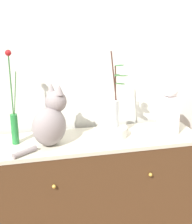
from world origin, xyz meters
name	(u,v)px	position (x,y,z in m)	size (l,w,h in m)	color
wall_back	(87,67)	(0.00, 0.28, 1.30)	(4.40, 0.08, 2.60)	silver
sideboard	(96,196)	(0.00, 0.00, 0.44)	(1.38, 0.43, 0.88)	#4C311C
cat_sitting	(50,121)	(-0.29, -0.03, 1.03)	(0.37, 0.31, 0.38)	gray
vase_slim_green	(14,119)	(-0.51, 0.03, 1.04)	(0.06, 0.04, 0.58)	#247B38
bowl_porcelain	(112,132)	(0.11, 0.01, 0.91)	(0.20, 0.20, 0.06)	silver
vase_glass_clear	(113,111)	(0.11, 0.01, 1.05)	(0.13, 0.13, 0.50)	silver
jar_lidded_porcelain	(168,111)	(0.49, -0.02, 1.03)	(0.12, 0.12, 0.34)	white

